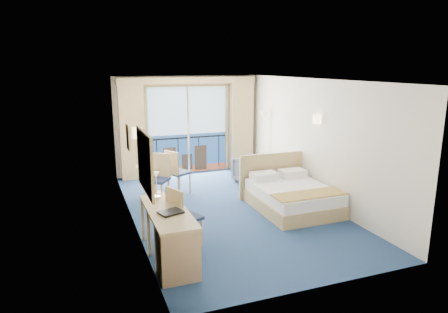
{
  "coord_description": "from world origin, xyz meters",
  "views": [
    {
      "loc": [
        -2.9,
        -7.42,
        2.99
      ],
      "look_at": [
        -0.06,
        0.2,
        1.11
      ],
      "focal_mm": 32.0,
      "sensor_mm": 36.0,
      "label": 1
    }
  ],
  "objects_px": {
    "floor_lamp": "(264,127)",
    "round_table": "(154,172)",
    "table_chair_a": "(176,170)",
    "desk_chair": "(181,214)",
    "table_chair_b": "(159,175)",
    "bed": "(291,196)",
    "armchair": "(250,169)",
    "nightstand": "(280,176)",
    "desk": "(175,244)"
  },
  "relations": [
    {
      "from": "nightstand",
      "to": "desk",
      "type": "xyz_separation_m",
      "value": [
        -3.44,
        -3.19,
        0.14
      ]
    },
    {
      "from": "bed",
      "to": "desk_chair",
      "type": "distance_m",
      "value": 2.85
    },
    {
      "from": "nightstand",
      "to": "table_chair_a",
      "type": "distance_m",
      "value": 2.61
    },
    {
      "from": "round_table",
      "to": "table_chair_a",
      "type": "relative_size",
      "value": 0.75
    },
    {
      "from": "armchair",
      "to": "table_chair_a",
      "type": "relative_size",
      "value": 0.7
    },
    {
      "from": "desk",
      "to": "round_table",
      "type": "bearing_deg",
      "value": 83.99
    },
    {
      "from": "bed",
      "to": "floor_lamp",
      "type": "distance_m",
      "value": 2.85
    },
    {
      "from": "armchair",
      "to": "desk",
      "type": "bearing_deg",
      "value": 23.46
    },
    {
      "from": "table_chair_a",
      "to": "nightstand",
      "type": "bearing_deg",
      "value": -126.27
    },
    {
      "from": "table_chair_b",
      "to": "bed",
      "type": "bearing_deg",
      "value": 6.46
    },
    {
      "from": "armchair",
      "to": "floor_lamp",
      "type": "bearing_deg",
      "value": -172.33
    },
    {
      "from": "floor_lamp",
      "to": "desk",
      "type": "distance_m",
      "value": 5.68
    },
    {
      "from": "floor_lamp",
      "to": "desk_chair",
      "type": "relative_size",
      "value": 1.68
    },
    {
      "from": "round_table",
      "to": "bed",
      "type": "bearing_deg",
      "value": -37.45
    },
    {
      "from": "bed",
      "to": "armchair",
      "type": "bearing_deg",
      "value": 89.56
    },
    {
      "from": "desk_chair",
      "to": "table_chair_a",
      "type": "relative_size",
      "value": 0.99
    },
    {
      "from": "desk",
      "to": "desk_chair",
      "type": "height_order",
      "value": "desk_chair"
    },
    {
      "from": "armchair",
      "to": "desk_chair",
      "type": "distance_m",
      "value": 4.13
    },
    {
      "from": "table_chair_a",
      "to": "desk",
      "type": "bearing_deg",
      "value": 138.15
    },
    {
      "from": "desk_chair",
      "to": "table_chair_b",
      "type": "height_order",
      "value": "table_chair_b"
    },
    {
      "from": "bed",
      "to": "table_chair_a",
      "type": "xyz_separation_m",
      "value": [
        -2.06,
        1.79,
        0.31
      ]
    },
    {
      "from": "bed",
      "to": "desk",
      "type": "xyz_separation_m",
      "value": [
        -2.93,
        -1.77,
        0.16
      ]
    },
    {
      "from": "floor_lamp",
      "to": "round_table",
      "type": "distance_m",
      "value": 3.3
    },
    {
      "from": "bed",
      "to": "floor_lamp",
      "type": "xyz_separation_m",
      "value": [
        0.59,
        2.58,
        1.06
      ]
    },
    {
      "from": "floor_lamp",
      "to": "round_table",
      "type": "xyz_separation_m",
      "value": [
        -3.14,
        -0.63,
        -0.8
      ]
    },
    {
      "from": "desk_chair",
      "to": "bed",
      "type": "bearing_deg",
      "value": -90.71
    },
    {
      "from": "nightstand",
      "to": "round_table",
      "type": "bearing_deg",
      "value": 170.07
    },
    {
      "from": "nightstand",
      "to": "desk_chair",
      "type": "relative_size",
      "value": 0.57
    },
    {
      "from": "nightstand",
      "to": "desk_chair",
      "type": "xyz_separation_m",
      "value": [
        -3.16,
        -2.42,
        0.29
      ]
    },
    {
      "from": "nightstand",
      "to": "floor_lamp",
      "type": "distance_m",
      "value": 1.57
    },
    {
      "from": "nightstand",
      "to": "desk",
      "type": "height_order",
      "value": "desk"
    },
    {
      "from": "round_table",
      "to": "nightstand",
      "type": "bearing_deg",
      "value": -9.93
    },
    {
      "from": "floor_lamp",
      "to": "desk_chair",
      "type": "height_order",
      "value": "floor_lamp"
    },
    {
      "from": "floor_lamp",
      "to": "table_chair_a",
      "type": "distance_m",
      "value": 2.87
    },
    {
      "from": "nightstand",
      "to": "desk_chair",
      "type": "height_order",
      "value": "desk_chair"
    },
    {
      "from": "bed",
      "to": "desk",
      "type": "bearing_deg",
      "value": -148.86
    },
    {
      "from": "round_table",
      "to": "table_chair_a",
      "type": "distance_m",
      "value": 0.52
    },
    {
      "from": "bed",
      "to": "armchair",
      "type": "relative_size",
      "value": 2.59
    },
    {
      "from": "bed",
      "to": "round_table",
      "type": "height_order",
      "value": "bed"
    },
    {
      "from": "bed",
      "to": "nightstand",
      "type": "xyz_separation_m",
      "value": [
        0.51,
        1.41,
        0.02
      ]
    },
    {
      "from": "floor_lamp",
      "to": "table_chair_b",
      "type": "xyz_separation_m",
      "value": [
        -3.11,
        -1.14,
        -0.74
      ]
    },
    {
      "from": "floor_lamp",
      "to": "desk",
      "type": "bearing_deg",
      "value": -129.01
    },
    {
      "from": "armchair",
      "to": "table_chair_b",
      "type": "bearing_deg",
      "value": -14.16
    },
    {
      "from": "floor_lamp",
      "to": "table_chair_b",
      "type": "distance_m",
      "value": 3.4
    },
    {
      "from": "floor_lamp",
      "to": "round_table",
      "type": "bearing_deg",
      "value": -168.56
    },
    {
      "from": "table_chair_a",
      "to": "table_chair_b",
      "type": "xyz_separation_m",
      "value": [
        -0.46,
        -0.34,
        0.01
      ]
    },
    {
      "from": "desk",
      "to": "table_chair_b",
      "type": "relative_size",
      "value": 1.61
    },
    {
      "from": "armchair",
      "to": "floor_lamp",
      "type": "relative_size",
      "value": 0.42
    },
    {
      "from": "armchair",
      "to": "desk_chair",
      "type": "xyz_separation_m",
      "value": [
        -2.66,
        -3.15,
        0.26
      ]
    },
    {
      "from": "nightstand",
      "to": "desk",
      "type": "relative_size",
      "value": 0.35
    }
  ]
}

